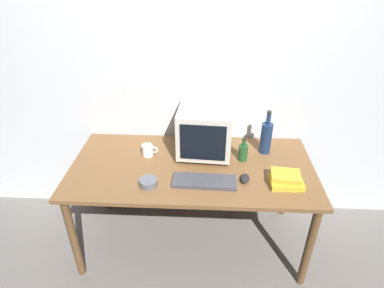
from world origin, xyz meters
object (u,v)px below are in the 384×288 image
(computer_mouse, at_px, (245,178))
(bottle_tall, at_px, (266,137))
(mug, at_px, (148,150))
(cd_spindle, at_px, (148,182))
(crt_monitor, at_px, (205,130))
(bottle_short, at_px, (243,152))
(keyboard, at_px, (204,181))
(book_stack, at_px, (286,180))

(computer_mouse, distance_m, bottle_tall, 0.42)
(mug, distance_m, cd_spindle, 0.36)
(computer_mouse, height_order, bottle_tall, bottle_tall)
(crt_monitor, bearing_deg, bottle_tall, 4.25)
(bottle_short, bearing_deg, computer_mouse, -91.47)
(keyboard, xyz_separation_m, bottle_tall, (0.45, 0.40, 0.12))
(mug, xyz_separation_m, cd_spindle, (0.06, -0.35, -0.02))
(book_stack, height_order, cd_spindle, book_stack)
(cd_spindle, bearing_deg, keyboard, 6.66)
(bottle_tall, bearing_deg, bottle_short, -146.59)
(bottle_short, xyz_separation_m, mug, (-0.70, 0.02, -0.02))
(book_stack, bearing_deg, bottle_tall, 101.83)
(bottle_short, bearing_deg, bottle_tall, 33.41)
(crt_monitor, height_order, bottle_tall, crt_monitor)
(book_stack, bearing_deg, computer_mouse, 174.70)
(computer_mouse, bearing_deg, bottle_tall, 73.61)
(bottle_short, relative_size, book_stack, 0.85)
(book_stack, bearing_deg, mug, 162.68)
(mug, bearing_deg, bottle_tall, 6.09)
(computer_mouse, relative_size, mug, 0.83)
(computer_mouse, relative_size, cd_spindle, 0.83)
(bottle_tall, bearing_deg, cd_spindle, -151.25)
(bottle_tall, distance_m, cd_spindle, 0.93)
(crt_monitor, height_order, keyboard, crt_monitor)
(keyboard, height_order, book_stack, book_stack)
(bottle_short, distance_m, cd_spindle, 0.72)
(crt_monitor, relative_size, cd_spindle, 3.41)
(computer_mouse, distance_m, mug, 0.75)
(keyboard, xyz_separation_m, cd_spindle, (-0.36, -0.04, 0.01))
(book_stack, distance_m, cd_spindle, 0.90)
(bottle_tall, relative_size, cd_spindle, 2.90)
(bottle_tall, xyz_separation_m, bottle_short, (-0.17, -0.12, -0.06))
(crt_monitor, bearing_deg, bottle_short, -16.30)
(bottle_tall, relative_size, book_stack, 1.60)
(cd_spindle, bearing_deg, book_stack, 3.51)
(bottle_tall, bearing_deg, book_stack, -78.17)
(keyboard, height_order, cd_spindle, cd_spindle)
(keyboard, distance_m, mug, 0.53)
(bottle_short, distance_m, book_stack, 0.38)
(keyboard, bearing_deg, cd_spindle, -171.47)
(crt_monitor, xyz_separation_m, bottle_tall, (0.45, 0.03, -0.06))
(bottle_tall, distance_m, book_stack, 0.41)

